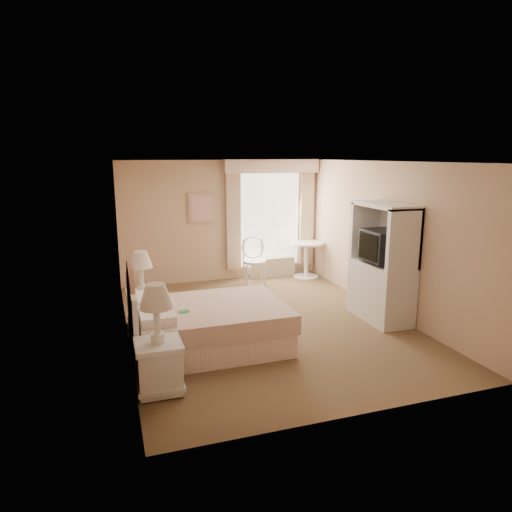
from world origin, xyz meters
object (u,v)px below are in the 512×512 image
object	(u,v)px
cafe_chair	(254,257)
armoire	(382,272)
round_table	(306,254)
nightstand_near	(159,353)
nightstand_far	(143,299)
bed	(203,324)

from	to	relation	value
cafe_chair	armoire	world-z (taller)	armoire
round_table	armoire	bearing A→B (deg)	-88.68
armoire	nightstand_near	bearing A→B (deg)	-161.09
nightstand_near	nightstand_far	distance (m)	2.10
bed	nightstand_near	world-z (taller)	bed
bed	nightstand_near	distance (m)	1.27
round_table	cafe_chair	distance (m)	1.26
bed	round_table	world-z (taller)	bed
nightstand_far	cafe_chair	xyz separation A→B (m)	(2.34, 1.70, 0.13)
bed	armoire	xyz separation A→B (m)	(2.94, 0.21, 0.44)
bed	armoire	world-z (taller)	armoire
bed	cafe_chair	size ratio (longest dim) A/B	2.10
nightstand_near	round_table	world-z (taller)	nightstand_near
bed	armoire	size ratio (longest dim) A/B	1.11
nightstand_near	cafe_chair	distance (m)	4.47
nightstand_far	armoire	world-z (taller)	armoire
round_table	armoire	distance (m)	2.74
round_table	nightstand_far	bearing A→B (deg)	-152.39
nightstand_near	armoire	xyz separation A→B (m)	(3.65, 1.25, 0.31)
cafe_chair	armoire	xyz separation A→B (m)	(1.31, -2.55, 0.20)
nightstand_near	cafe_chair	world-z (taller)	nightstand_near
nightstand_far	round_table	size ratio (longest dim) A/B	1.51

